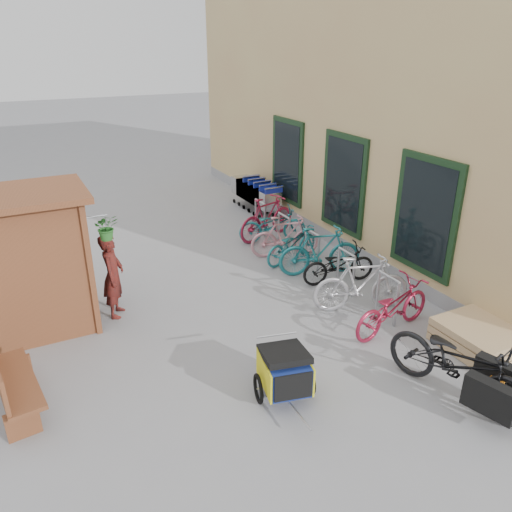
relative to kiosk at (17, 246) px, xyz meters
name	(u,v)px	position (x,y,z in m)	size (l,w,h in m)	color
ground	(271,353)	(3.28, -2.47, -1.55)	(80.00, 80.00, 0.00)	gray
building	(410,84)	(9.77, 2.03, 1.94)	(6.07, 13.00, 7.00)	tan
kiosk	(17,246)	(0.00, 0.00, 0.00)	(2.49, 1.65, 2.40)	brown
bike_rack	(312,246)	(5.58, -0.07, -1.04)	(0.05, 5.35, 0.86)	#A5A8AD
pallet_stack	(479,338)	(6.28, -3.87, -1.34)	(1.00, 1.20, 0.40)	tan
bench	(9,379)	(-0.40, -2.05, -1.06)	(0.64, 1.56, 0.96)	brown
shopping_carts	(255,192)	(6.28, 3.97, -0.97)	(0.55, 2.20, 0.99)	silver
child_trailer	(285,370)	(2.95, -3.46, -1.11)	(0.86, 1.37, 0.79)	navy
cargo_bike	(461,365)	(5.04, -4.57, -1.01)	(1.26, 2.22, 1.10)	black
person_kiosk	(113,276)	(1.39, -0.14, -0.78)	(0.56, 0.37, 1.55)	maroon
bike_0	(393,307)	(5.41, -2.80, -1.10)	(0.60, 1.73, 0.91)	#9F1C39
bike_1	(361,284)	(5.39, -1.98, -1.02)	(0.50, 1.77, 1.06)	#BAB9BF
bike_2	(339,264)	(5.70, -0.88, -1.15)	(0.53, 1.53, 0.80)	black
bike_3	(320,251)	(5.57, -0.38, -1.02)	(0.50, 1.76, 1.06)	#1F757D
bike_4	(292,244)	(5.40, 0.48, -1.15)	(0.53, 1.53, 0.80)	#1F757D
bike_5	(285,236)	(5.41, 0.78, -1.07)	(0.45, 1.60, 0.96)	pink
bike_6	(273,225)	(5.58, 1.69, -1.12)	(0.58, 1.65, 0.87)	#1F757D
bike_7	(267,218)	(5.58, 1.97, -1.02)	(0.50, 1.78, 1.07)	#9F1C39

